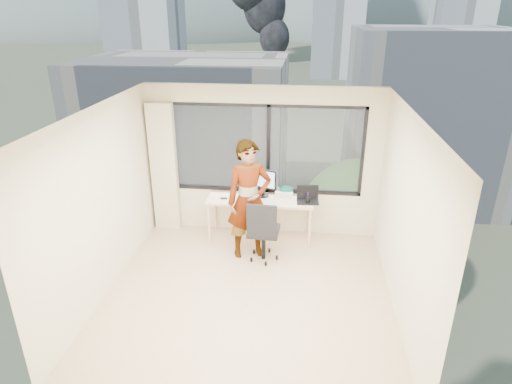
# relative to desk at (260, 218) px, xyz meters

# --- Properties ---
(floor) EXTENTS (4.00, 4.00, 0.01)m
(floor) POSITION_rel_desk_xyz_m (0.00, -1.66, -0.38)
(floor) COLOR tan
(floor) RESTS_ON ground
(ceiling) EXTENTS (4.00, 4.00, 0.01)m
(ceiling) POSITION_rel_desk_xyz_m (0.00, -1.66, 2.23)
(ceiling) COLOR white
(ceiling) RESTS_ON ground
(wall_front) EXTENTS (4.00, 0.01, 2.60)m
(wall_front) POSITION_rel_desk_xyz_m (0.00, -3.66, 0.93)
(wall_front) COLOR beige
(wall_front) RESTS_ON ground
(wall_left) EXTENTS (0.01, 4.00, 2.60)m
(wall_left) POSITION_rel_desk_xyz_m (-2.00, -1.66, 0.93)
(wall_left) COLOR beige
(wall_left) RESTS_ON ground
(wall_right) EXTENTS (0.01, 4.00, 2.60)m
(wall_right) POSITION_rel_desk_xyz_m (2.00, -1.66, 0.93)
(wall_right) COLOR beige
(wall_right) RESTS_ON ground
(window_wall) EXTENTS (3.30, 0.16, 1.55)m
(window_wall) POSITION_rel_desk_xyz_m (0.05, 0.34, 1.15)
(window_wall) COLOR black
(window_wall) RESTS_ON ground
(curtain) EXTENTS (0.45, 0.14, 2.30)m
(curtain) POSITION_rel_desk_xyz_m (-1.72, 0.22, 0.77)
(curtain) COLOR beige
(curtain) RESTS_ON floor
(desk) EXTENTS (1.80, 0.60, 0.75)m
(desk) POSITION_rel_desk_xyz_m (0.00, 0.00, 0.00)
(desk) COLOR beige
(desk) RESTS_ON floor
(chair) EXTENTS (0.57, 0.57, 1.07)m
(chair) POSITION_rel_desk_xyz_m (0.12, -0.69, 0.16)
(chair) COLOR black
(chair) RESTS_ON floor
(person) EXTENTS (0.81, 0.66, 1.93)m
(person) POSITION_rel_desk_xyz_m (-0.12, -0.56, 0.59)
(person) COLOR #2D2D33
(person) RESTS_ON floor
(monitor) EXTENTS (0.51, 0.28, 0.50)m
(monitor) POSITION_rel_desk_xyz_m (0.03, 0.12, 0.62)
(monitor) COLOR black
(monitor) RESTS_ON desk
(game_console) EXTENTS (0.31, 0.26, 0.07)m
(game_console) POSITION_rel_desk_xyz_m (0.39, 0.24, 0.41)
(game_console) COLOR white
(game_console) RESTS_ON desk
(laptop) EXTENTS (0.38, 0.40, 0.23)m
(laptop) POSITION_rel_desk_xyz_m (0.80, -0.06, 0.49)
(laptop) COLOR black
(laptop) RESTS_ON desk
(cellphone) EXTENTS (0.13, 0.07, 0.01)m
(cellphone) POSITION_rel_desk_xyz_m (-0.62, -0.07, 0.38)
(cellphone) COLOR black
(cellphone) RESTS_ON desk
(pen_cup) EXTENTS (0.09, 0.09, 0.10)m
(pen_cup) POSITION_rel_desk_xyz_m (0.80, -0.10, 0.42)
(pen_cup) COLOR black
(pen_cup) RESTS_ON desk
(handbag) EXTENTS (0.26, 0.17, 0.18)m
(handbag) POSITION_rel_desk_xyz_m (0.42, 0.21, 0.47)
(handbag) COLOR #0E544A
(handbag) RESTS_ON desk
(exterior_ground) EXTENTS (400.00, 400.00, 0.04)m
(exterior_ground) POSITION_rel_desk_xyz_m (0.00, 118.34, -14.38)
(exterior_ground) COLOR #515B3D
(exterior_ground) RESTS_ON ground
(near_bldg_a) EXTENTS (16.00, 12.00, 14.00)m
(near_bldg_a) POSITION_rel_desk_xyz_m (-9.00, 28.34, -7.38)
(near_bldg_a) COLOR beige
(near_bldg_a) RESTS_ON exterior_ground
(near_bldg_b) EXTENTS (14.00, 13.00, 16.00)m
(near_bldg_b) POSITION_rel_desk_xyz_m (12.00, 36.34, -6.38)
(near_bldg_b) COLOR beige
(near_bldg_b) RESTS_ON exterior_ground
(far_tower_a) EXTENTS (14.00, 14.00, 28.00)m
(far_tower_a) POSITION_rel_desk_xyz_m (-35.00, 93.34, -0.38)
(far_tower_a) COLOR silver
(far_tower_a) RESTS_ON exterior_ground
(far_tower_b) EXTENTS (13.00, 13.00, 30.00)m
(far_tower_b) POSITION_rel_desk_xyz_m (8.00, 118.34, 0.62)
(far_tower_b) COLOR silver
(far_tower_b) RESTS_ON exterior_ground
(far_tower_c) EXTENTS (15.00, 15.00, 26.00)m
(far_tower_c) POSITION_rel_desk_xyz_m (45.00, 138.34, -1.38)
(far_tower_c) COLOR silver
(far_tower_c) RESTS_ON exterior_ground
(far_tower_d) EXTENTS (16.00, 14.00, 22.00)m
(far_tower_d) POSITION_rel_desk_xyz_m (-60.00, 148.34, -3.38)
(far_tower_d) COLOR silver
(far_tower_d) RESTS_ON exterior_ground
(hill_a) EXTENTS (288.00, 216.00, 90.00)m
(hill_a) POSITION_rel_desk_xyz_m (-120.00, 318.34, -14.38)
(hill_a) COLOR slate
(hill_a) RESTS_ON exterior_ground
(hill_b) EXTENTS (300.00, 220.00, 96.00)m
(hill_b) POSITION_rel_desk_xyz_m (100.00, 318.34, -14.38)
(hill_b) COLOR slate
(hill_b) RESTS_ON exterior_ground
(tree_a) EXTENTS (7.00, 7.00, 8.00)m
(tree_a) POSITION_rel_desk_xyz_m (-16.00, 20.34, -10.38)
(tree_a) COLOR #1F531B
(tree_a) RESTS_ON exterior_ground
(tree_b) EXTENTS (7.60, 7.60, 9.00)m
(tree_b) POSITION_rel_desk_xyz_m (4.00, 16.34, -9.88)
(tree_b) COLOR #1F531B
(tree_b) RESTS_ON exterior_ground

